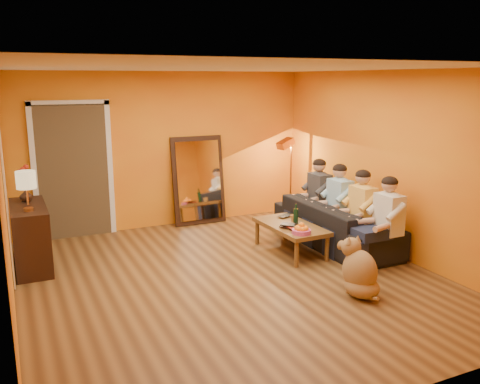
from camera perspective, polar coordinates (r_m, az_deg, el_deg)
name	(u,v)px	position (r m, az deg, el deg)	size (l,w,h in m)	color
room_shell	(219,174)	(6.45, -2.33, 2.08)	(5.00, 5.50, 2.60)	brown
white_accent	(3,171)	(7.33, -25.03, 2.17)	(0.02, 1.90, 2.58)	white
doorway_recess	(72,171)	(8.49, -18.31, 2.28)	(1.06, 0.30, 2.10)	#3F2D19
door_jamb_left	(34,175)	(8.32, -22.10, 1.80)	(0.08, 0.06, 2.20)	white
door_jamb_right	(110,169)	(8.45, -14.38, 2.49)	(0.08, 0.06, 2.20)	white
door_header	(68,103)	(8.25, -18.72, 9.47)	(1.22, 0.06, 0.08)	white
mirror_frame	(198,180)	(8.82, -4.70, 1.33)	(0.92, 0.06, 1.52)	black
mirror_glass	(199,181)	(8.78, -4.61, 1.29)	(0.78, 0.02, 1.36)	white
sideboard	(30,237)	(7.33, -22.47, -4.65)	(0.44, 1.18, 0.85)	black
table_lamp	(27,191)	(6.87, -22.81, 0.09)	(0.24, 0.24, 0.51)	beige
sofa	(335,224)	(7.84, 10.67, -3.52)	(0.88, 2.25, 0.66)	black
coffee_table	(290,238)	(7.44, 5.68, -5.19)	(0.62, 1.22, 0.42)	brown
floor_lamp	(291,180)	(9.03, 5.72, 1.32)	(0.30, 0.24, 1.44)	#C97D3B
dog	(360,267)	(6.09, 13.32, -8.19)	(0.38, 0.59, 0.70)	#A27A49
person_far_left	(388,221)	(7.10, 16.32, -3.17)	(0.70, 0.44, 1.22)	beige
person_mid_left	(362,212)	(7.50, 13.56, -2.17)	(0.70, 0.44, 1.22)	#EDB84F
person_mid_right	(339,203)	(7.92, 11.09, -1.26)	(0.70, 0.44, 1.22)	#95C6E6
person_far_right	(319,196)	(8.36, 8.88, -0.45)	(0.70, 0.44, 1.22)	#34353A
fruit_bowl	(302,228)	(6.94, 6.92, -4.04)	(0.26, 0.26, 0.16)	#C74684
wine_bottle	(296,214)	(7.32, 6.28, -2.53)	(0.07, 0.07, 0.31)	black
tumbler	(294,218)	(7.53, 6.05, -2.94)	(0.11, 0.11, 0.10)	#B27F3F
laptop	(289,216)	(7.75, 5.54, -2.74)	(0.33, 0.21, 0.03)	black
book_lower	(287,229)	(7.12, 5.30, -4.13)	(0.20, 0.27, 0.03)	black
book_mid	(287,227)	(7.13, 5.33, -3.93)	(0.16, 0.22, 0.02)	red
book_upper	(287,226)	(7.10, 5.34, -3.84)	(0.16, 0.22, 0.02)	black
vase	(26,195)	(7.44, -22.90, -0.34)	(0.17, 0.17, 0.17)	black
flowers	(24,174)	(7.39, -23.09, 1.83)	(0.17, 0.17, 0.51)	red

